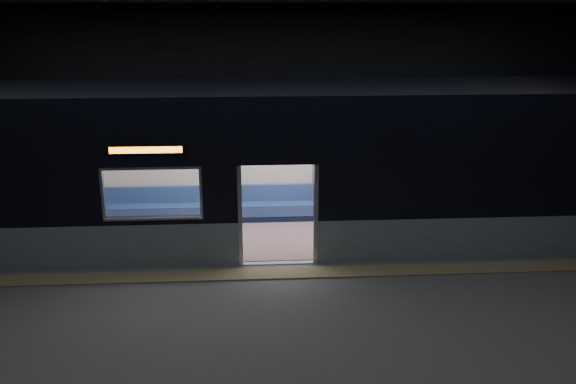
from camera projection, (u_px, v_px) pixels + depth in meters
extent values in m
cube|color=#47494C|center=(281.00, 287.00, 11.18)|extent=(24.00, 14.00, 0.01)
cube|color=black|center=(280.00, 3.00, 9.72)|extent=(24.00, 14.00, 0.04)
cube|color=black|center=(268.00, 97.00, 17.11)|extent=(24.00, 0.04, 5.00)
cube|color=#8C7F59|center=(280.00, 273.00, 11.70)|extent=(22.80, 0.50, 0.03)
cube|color=gray|center=(28.00, 249.00, 11.76)|extent=(8.30, 0.12, 0.90)
cube|color=gray|center=(517.00, 237.00, 12.36)|extent=(8.30, 0.12, 0.90)
cube|color=black|center=(17.00, 169.00, 11.29)|extent=(8.30, 0.12, 2.30)
cube|color=black|center=(526.00, 160.00, 11.89)|extent=(8.30, 0.12, 2.30)
cube|color=black|center=(278.00, 135.00, 11.42)|extent=(1.40, 0.12, 1.15)
cube|color=#B7BABC|center=(240.00, 216.00, 11.85)|extent=(0.08, 0.14, 2.05)
cube|color=#B7BABC|center=(316.00, 214.00, 11.94)|extent=(0.08, 0.14, 2.05)
cube|color=black|center=(146.00, 150.00, 11.27)|extent=(1.50, 0.04, 0.18)
cube|color=orange|center=(146.00, 150.00, 11.26)|extent=(1.34, 0.03, 0.12)
cube|color=beige|center=(272.00, 153.00, 14.47)|extent=(18.00, 0.12, 3.20)
cube|color=black|center=(274.00, 90.00, 12.61)|extent=(18.00, 3.00, 0.15)
cube|color=gray|center=(275.00, 237.00, 13.56)|extent=(17.76, 2.76, 0.04)
cube|color=beige|center=(274.00, 134.00, 12.88)|extent=(17.76, 2.76, 0.10)
cube|color=#2E4F86|center=(273.00, 211.00, 14.56)|extent=(11.00, 0.48, 0.41)
cube|color=#2E4F86|center=(273.00, 192.00, 14.63)|extent=(11.00, 0.10, 0.40)
cube|color=gray|center=(114.00, 250.00, 12.25)|extent=(4.40, 0.48, 0.41)
cube|color=gray|center=(436.00, 242.00, 12.66)|extent=(4.40, 0.48, 0.41)
cylinder|color=silver|center=(230.00, 204.00, 12.09)|extent=(0.04, 0.04, 2.26)
cylinder|color=silver|center=(232.00, 174.00, 14.24)|extent=(0.04, 0.04, 2.26)
cylinder|color=silver|center=(325.00, 202.00, 12.20)|extent=(0.04, 0.04, 2.26)
cylinder|color=silver|center=(313.00, 173.00, 14.36)|extent=(0.04, 0.04, 2.26)
cylinder|color=silver|center=(273.00, 141.00, 14.03)|extent=(11.00, 0.03, 0.03)
cube|color=black|center=(331.00, 201.00, 14.36)|extent=(0.16, 0.44, 0.15)
cube|color=black|center=(340.00, 201.00, 14.37)|extent=(0.16, 0.44, 0.15)
cylinder|color=black|center=(332.00, 215.00, 14.24)|extent=(0.10, 0.10, 0.43)
cylinder|color=black|center=(341.00, 215.00, 14.26)|extent=(0.10, 0.10, 0.43)
cube|color=pink|center=(334.00, 198.00, 14.54)|extent=(0.38, 0.21, 0.19)
cylinder|color=pink|center=(335.00, 185.00, 14.47)|extent=(0.41, 0.41, 0.49)
sphere|color=tan|center=(335.00, 171.00, 14.35)|extent=(0.20, 0.20, 0.20)
sphere|color=black|center=(335.00, 169.00, 14.37)|extent=(0.21, 0.21, 0.21)
cube|color=black|center=(338.00, 197.00, 14.26)|extent=(0.30, 0.28, 0.12)
cube|color=white|center=(478.00, 157.00, 14.74)|extent=(0.91, 0.03, 0.59)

